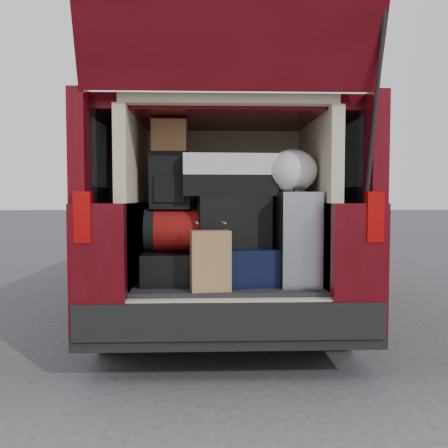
% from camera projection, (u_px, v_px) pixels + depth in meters
% --- Properties ---
extents(ground, '(80.00, 80.00, 0.00)m').
position_uv_depth(ground, '(228.00, 367.00, 3.17)').
color(ground, '#313133').
rests_on(ground, ground).
extents(minivan, '(1.90, 5.35, 2.77)m').
position_uv_depth(minivan, '(220.00, 219.00, 4.97)').
color(minivan, black).
rests_on(minivan, ground).
extents(load_floor, '(1.24, 1.05, 0.55)m').
position_uv_depth(load_floor, '(226.00, 316.00, 3.43)').
color(load_floor, black).
rests_on(load_floor, ground).
extents(black_hardshell, '(0.41, 0.55, 0.21)m').
position_uv_depth(black_hardshell, '(171.00, 266.00, 3.30)').
color(black_hardshell, black).
rests_on(black_hardshell, load_floor).
extents(navy_hardshell, '(0.53, 0.62, 0.25)m').
position_uv_depth(navy_hardshell, '(237.00, 264.00, 3.29)').
color(navy_hardshell, black).
rests_on(navy_hardshell, load_floor).
extents(silver_roller, '(0.27, 0.42, 0.62)m').
position_uv_depth(silver_roller, '(297.00, 238.00, 3.19)').
color(silver_roller, silver).
rests_on(silver_roller, load_floor).
extents(kraft_bag, '(0.26, 0.18, 0.38)m').
position_uv_depth(kraft_bag, '(210.00, 261.00, 2.97)').
color(kraft_bag, '#9E6B47').
rests_on(kraft_bag, load_floor).
extents(red_duffel, '(0.45, 0.30, 0.29)m').
position_uv_depth(red_duffel, '(178.00, 230.00, 3.28)').
color(red_duffel, maroon).
rests_on(red_duffel, black_hardshell).
extents(black_soft_case, '(0.52, 0.35, 0.35)m').
position_uv_depth(black_soft_case, '(233.00, 221.00, 3.26)').
color(black_soft_case, black).
rests_on(black_soft_case, navy_hardshell).
extents(backpack, '(0.28, 0.17, 0.39)m').
position_uv_depth(backpack, '(170.00, 181.00, 3.26)').
color(backpack, black).
rests_on(backpack, red_duffel).
extents(twotone_duffel, '(0.65, 0.35, 0.28)m').
position_uv_depth(twotone_duffel, '(229.00, 176.00, 3.28)').
color(twotone_duffel, white).
rests_on(twotone_duffel, black_soft_case).
extents(grocery_sack_lower, '(0.24, 0.19, 0.21)m').
position_uv_depth(grocery_sack_lower, '(170.00, 136.00, 3.25)').
color(grocery_sack_lower, brown).
rests_on(grocery_sack_lower, backpack).
extents(plastic_bag_right, '(0.36, 0.34, 0.29)m').
position_uv_depth(plastic_bag_right, '(292.00, 171.00, 3.21)').
color(plastic_bag_right, white).
rests_on(plastic_bag_right, silver_roller).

